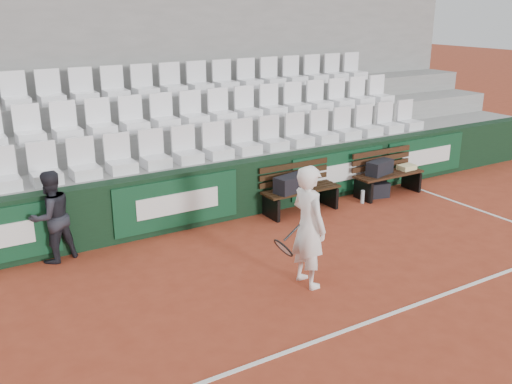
% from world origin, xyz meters
% --- Properties ---
extents(ground, '(80.00, 80.00, 0.00)m').
position_xyz_m(ground, '(0.00, 0.00, 0.00)').
color(ground, '#9D3B23').
rests_on(ground, ground).
extents(court_baseline, '(18.00, 0.06, 0.01)m').
position_xyz_m(court_baseline, '(0.00, 0.00, 0.00)').
color(court_baseline, white).
rests_on(court_baseline, ground).
extents(back_barrier, '(18.00, 0.34, 1.00)m').
position_xyz_m(back_barrier, '(0.07, 3.99, 0.50)').
color(back_barrier, black).
rests_on(back_barrier, ground).
extents(grandstand_tier_front, '(18.00, 0.95, 1.00)m').
position_xyz_m(grandstand_tier_front, '(0.00, 4.62, 0.50)').
color(grandstand_tier_front, gray).
rests_on(grandstand_tier_front, ground).
extents(grandstand_tier_mid, '(18.00, 0.95, 1.45)m').
position_xyz_m(grandstand_tier_mid, '(0.00, 5.58, 0.72)').
color(grandstand_tier_mid, gray).
rests_on(grandstand_tier_mid, ground).
extents(grandstand_tier_back, '(18.00, 0.95, 1.90)m').
position_xyz_m(grandstand_tier_back, '(0.00, 6.53, 0.95)').
color(grandstand_tier_back, gray).
rests_on(grandstand_tier_back, ground).
extents(grandstand_rear_wall, '(18.00, 0.30, 4.40)m').
position_xyz_m(grandstand_rear_wall, '(0.00, 7.15, 2.20)').
color(grandstand_rear_wall, gray).
rests_on(grandstand_rear_wall, ground).
extents(seat_row_front, '(11.90, 0.44, 0.63)m').
position_xyz_m(seat_row_front, '(0.00, 4.45, 1.31)').
color(seat_row_front, white).
rests_on(seat_row_front, grandstand_tier_front).
extents(seat_row_mid, '(11.90, 0.44, 0.63)m').
position_xyz_m(seat_row_mid, '(0.00, 5.40, 1.77)').
color(seat_row_mid, white).
rests_on(seat_row_mid, grandstand_tier_mid).
extents(seat_row_back, '(11.90, 0.44, 0.63)m').
position_xyz_m(seat_row_back, '(0.00, 6.35, 2.21)').
color(seat_row_back, silver).
rests_on(seat_row_back, grandstand_tier_back).
extents(bench_left, '(1.50, 0.56, 0.45)m').
position_xyz_m(bench_left, '(2.12, 3.56, 0.23)').
color(bench_left, black).
rests_on(bench_left, ground).
extents(bench_right, '(1.50, 0.56, 0.45)m').
position_xyz_m(bench_right, '(4.19, 3.47, 0.23)').
color(bench_right, '#371E10').
rests_on(bench_right, ground).
extents(sports_bag_left, '(0.73, 0.44, 0.29)m').
position_xyz_m(sports_bag_left, '(1.89, 3.52, 0.60)').
color(sports_bag_left, black).
rests_on(sports_bag_left, bench_left).
extents(sports_bag_right, '(0.65, 0.42, 0.28)m').
position_xyz_m(sports_bag_right, '(3.98, 3.51, 0.59)').
color(sports_bag_right, black).
rests_on(sports_bag_right, bench_right).
extents(towel, '(0.36, 0.26, 0.10)m').
position_xyz_m(towel, '(4.68, 3.47, 0.50)').
color(towel, beige).
rests_on(towel, bench_right).
extents(sports_bag_ground, '(0.54, 0.40, 0.30)m').
position_xyz_m(sports_bag_ground, '(3.89, 3.49, 0.15)').
color(sports_bag_ground, black).
rests_on(sports_bag_ground, ground).
extents(water_bottle_near, '(0.07, 0.07, 0.25)m').
position_xyz_m(water_bottle_near, '(1.49, 3.50, 0.13)').
color(water_bottle_near, '#AFBFC7').
rests_on(water_bottle_near, ground).
extents(water_bottle_far, '(0.07, 0.07, 0.26)m').
position_xyz_m(water_bottle_far, '(3.41, 3.34, 0.13)').
color(water_bottle_far, '#B2C2CA').
rests_on(water_bottle_far, ground).
extents(tennis_player, '(0.70, 0.62, 1.68)m').
position_xyz_m(tennis_player, '(0.53, 1.21, 0.84)').
color(tennis_player, white).
rests_on(tennis_player, ground).
extents(ball_kid, '(0.81, 0.71, 1.39)m').
position_xyz_m(ball_kid, '(-2.22, 3.77, 0.69)').
color(ball_kid, black).
rests_on(ball_kid, ground).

